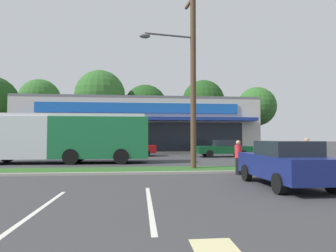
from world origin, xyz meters
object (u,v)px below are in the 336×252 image
at_px(utility_pole, 191,71).
at_px(car_3, 224,148).
at_px(car_2, 131,148).
at_px(pedestrian_mid, 307,156).
at_px(city_bus, 62,137).
at_px(car_0, 285,163).
at_px(pedestrian_near_bench, 238,157).

height_order(utility_pole, car_3, utility_pole).
xyz_separation_m(car_2, pedestrian_mid, (8.78, -13.55, 0.07)).
height_order(car_2, pedestrian_mid, pedestrian_mid).
xyz_separation_m(city_bus, car_2, (4.31, 6.83, -0.99)).
xyz_separation_m(car_0, pedestrian_mid, (2.88, 3.37, 0.04)).
relative_size(car_2, pedestrian_near_bench, 2.89).
relative_size(car_3, pedestrian_near_bench, 3.01).
bearing_deg(car_3, car_0, 81.03).
bearing_deg(utility_pole, car_0, -65.36).
xyz_separation_m(utility_pole, car_3, (4.78, 9.94, -4.46)).
relative_size(utility_pole, pedestrian_near_bench, 6.19).
relative_size(car_2, pedestrian_mid, 2.69).
bearing_deg(car_2, utility_pole, -73.32).
relative_size(car_0, pedestrian_mid, 2.52).
bearing_deg(car_0, utility_pole, 24.64).
bearing_deg(pedestrian_near_bench, pedestrian_mid, 171.44).
xyz_separation_m(car_0, pedestrian_near_bench, (-0.52, 3.24, -0.02)).
xyz_separation_m(city_bus, car_3, (12.61, 5.05, -1.00)).
height_order(utility_pole, city_bus, utility_pole).
distance_m(city_bus, pedestrian_mid, 14.75).
bearing_deg(pedestrian_near_bench, car_3, -114.49).
height_order(city_bus, pedestrian_near_bench, city_bus).
height_order(utility_pole, car_0, utility_pole).
bearing_deg(city_bus, car_0, 135.81).
height_order(car_0, car_3, car_0).
bearing_deg(car_0, city_bus, 45.33).
relative_size(city_bus, car_0, 2.70).
bearing_deg(pedestrian_near_bench, car_0, 88.38).
bearing_deg(car_3, utility_pole, 64.34).
bearing_deg(pedestrian_mid, car_2, 44.33).
xyz_separation_m(utility_pole, car_0, (2.39, -5.20, -4.41)).
height_order(car_0, pedestrian_near_bench, car_0).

